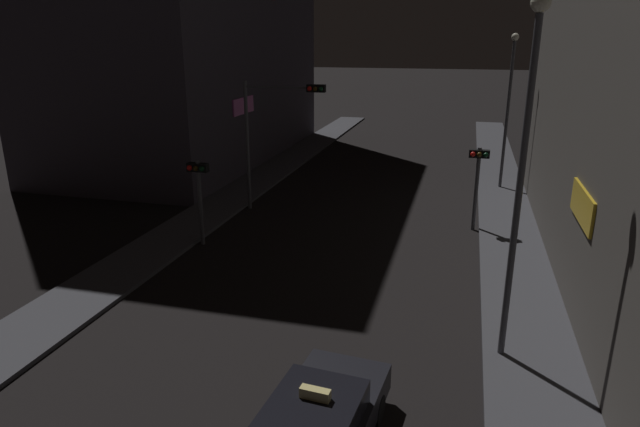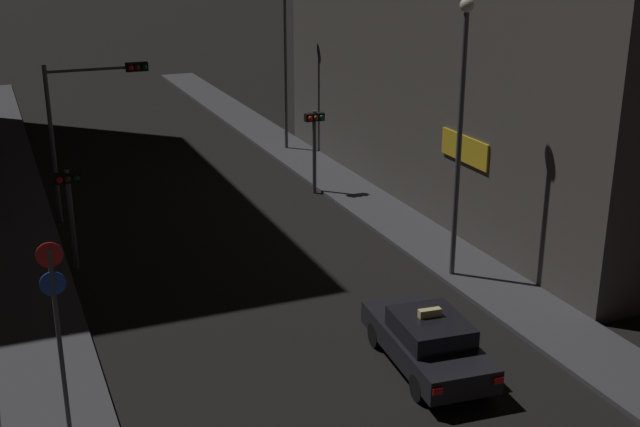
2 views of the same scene
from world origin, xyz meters
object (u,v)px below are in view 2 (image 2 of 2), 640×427
at_px(traffic_light_left_kerb, 70,198).
at_px(traffic_light_right_kerb, 315,134).
at_px(traffic_light_overhead, 87,110).
at_px(street_lamp_near_block, 461,113).
at_px(street_lamp_far_block, 285,57).
at_px(taxi, 427,341).
at_px(sign_pole_left, 57,323).

xyz_separation_m(traffic_light_left_kerb, traffic_light_right_kerb, (10.08, 4.44, 0.11)).
relative_size(traffic_light_overhead, traffic_light_right_kerb, 1.68).
bearing_deg(traffic_light_left_kerb, traffic_light_right_kerb, 23.75).
bearing_deg(street_lamp_near_block, street_lamp_far_block, 87.67).
bearing_deg(street_lamp_far_block, street_lamp_near_block, -92.33).
bearing_deg(street_lamp_far_block, traffic_light_right_kerb, -100.96).
distance_m(taxi, street_lamp_near_block, 7.31).
bearing_deg(street_lamp_far_block, sign_pole_left, -121.17).
relative_size(sign_pole_left, street_lamp_far_block, 0.57).
xyz_separation_m(traffic_light_overhead, sign_pole_left, (-2.57, -14.37, -1.42)).
bearing_deg(traffic_light_right_kerb, taxi, -101.21).
distance_m(traffic_light_overhead, sign_pole_left, 14.66).
relative_size(taxi, traffic_light_left_kerb, 1.39).
relative_size(traffic_light_left_kerb, sign_pole_left, 0.75).
bearing_deg(sign_pole_left, street_lamp_near_block, 19.59).
height_order(traffic_light_left_kerb, sign_pole_left, sign_pole_left).
bearing_deg(sign_pole_left, taxi, -2.06).
bearing_deg(street_lamp_far_block, traffic_light_overhead, -146.79).
relative_size(taxi, street_lamp_far_block, 0.60).
bearing_deg(traffic_light_overhead, sign_pole_left, -100.13).
height_order(taxi, sign_pole_left, sign_pole_left).
relative_size(traffic_light_left_kerb, street_lamp_near_block, 0.39).
bearing_deg(sign_pole_left, street_lamp_far_block, 58.83).
bearing_deg(sign_pole_left, traffic_light_left_kerb, 82.45).
relative_size(traffic_light_overhead, traffic_light_left_kerb, 1.77).
distance_m(traffic_light_left_kerb, street_lamp_near_block, 12.30).
distance_m(street_lamp_near_block, street_lamp_far_block, 16.75).
height_order(traffic_light_overhead, traffic_light_left_kerb, traffic_light_overhead).
distance_m(taxi, traffic_light_right_kerb, 14.65).
relative_size(traffic_light_left_kerb, traffic_light_right_kerb, 0.95).
relative_size(traffic_light_right_kerb, street_lamp_far_block, 0.45).
relative_size(taxi, sign_pole_left, 1.05).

